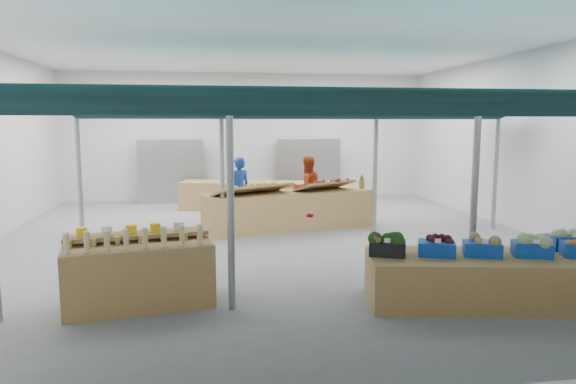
% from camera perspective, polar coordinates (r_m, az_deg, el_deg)
% --- Properties ---
extents(floor, '(13.00, 13.00, 0.00)m').
position_cam_1_polar(floor, '(11.19, -1.98, -5.47)').
color(floor, slate).
rests_on(floor, ground).
extents(hall, '(13.00, 13.00, 13.00)m').
position_cam_1_polar(hall, '(12.33, -2.83, 8.12)').
color(hall, silver).
rests_on(hall, ground).
extents(pole_grid, '(10.00, 4.60, 3.00)m').
position_cam_1_polar(pole_grid, '(9.33, 3.82, 3.17)').
color(pole_grid, gray).
rests_on(pole_grid, floor).
extents(awnings, '(9.50, 7.08, 0.30)m').
position_cam_1_polar(awnings, '(9.30, 3.87, 9.12)').
color(awnings, black).
rests_on(awnings, pole_grid).
extents(back_shelving_left, '(2.00, 0.50, 2.00)m').
position_cam_1_polar(back_shelving_left, '(16.94, -12.84, 2.23)').
color(back_shelving_left, '#B23F33').
rests_on(back_shelving_left, floor).
extents(back_shelving_right, '(2.00, 0.50, 2.00)m').
position_cam_1_polar(back_shelving_right, '(17.21, 2.28, 2.49)').
color(back_shelving_right, '#B23F33').
rests_on(back_shelving_right, floor).
extents(bottle_shelf, '(2.11, 1.47, 1.16)m').
position_cam_1_polar(bottle_shelf, '(7.54, -16.17, -8.52)').
color(bottle_shelf, olive).
rests_on(bottle_shelf, floor).
extents(veg_counter, '(3.68, 1.80, 0.69)m').
position_cam_1_polar(veg_counter, '(7.91, 21.97, -9.01)').
color(veg_counter, olive).
rests_on(veg_counter, floor).
extents(fruit_counter, '(4.33, 2.02, 0.90)m').
position_cam_1_polar(fruit_counter, '(12.41, 0.35, -2.05)').
color(fruit_counter, olive).
rests_on(fruit_counter, floor).
extents(far_counter, '(4.71, 2.00, 0.83)m').
position_cam_1_polar(far_counter, '(15.18, -3.20, -0.42)').
color(far_counter, olive).
rests_on(far_counter, floor).
extents(vendor_left, '(0.70, 0.54, 1.69)m').
position_cam_1_polar(vendor_left, '(13.31, -5.50, 0.28)').
color(vendor_left, '#173997').
rests_on(vendor_left, floor).
extents(vendor_right, '(0.95, 0.82, 1.69)m').
position_cam_1_polar(vendor_right, '(13.52, 2.13, 0.43)').
color(vendor_right, '#A73214').
rests_on(vendor_right, floor).
extents(crate_broccoli, '(0.59, 0.51, 0.35)m').
position_cam_1_polar(crate_broccoli, '(7.40, 11.00, -5.70)').
color(crate_broccoli, black).
rests_on(crate_broccoli, veg_counter).
extents(crate_beets, '(0.59, 0.51, 0.29)m').
position_cam_1_polar(crate_beets, '(7.55, 16.17, -5.80)').
color(crate_beets, '#1043B2').
rests_on(crate_beets, veg_counter).
extents(crate_celeriac, '(0.59, 0.51, 0.31)m').
position_cam_1_polar(crate_celeriac, '(7.73, 20.78, -5.60)').
color(crate_celeriac, '#1043B2').
rests_on(crate_celeriac, veg_counter).
extents(crate_cabbage, '(0.59, 0.51, 0.35)m').
position_cam_1_polar(crate_cabbage, '(7.97, 25.48, -5.35)').
color(crate_cabbage, '#1043B2').
rests_on(crate_cabbage, veg_counter).
extents(sparrow, '(0.12, 0.09, 0.11)m').
position_cam_1_polar(sparrow, '(7.24, 9.95, -5.25)').
color(sparrow, brown).
rests_on(sparrow, crate_broccoli).
extents(pole_ribbon, '(0.12, 0.12, 0.28)m').
position_cam_1_polar(pole_ribbon, '(8.07, 2.46, -2.76)').
color(pole_ribbon, red).
rests_on(pole_ribbon, pole_grid).
extents(apple_heap_yellow, '(2.00, 1.53, 0.27)m').
position_cam_1_polar(apple_heap_yellow, '(11.86, -3.90, 0.51)').
color(apple_heap_yellow, '#997247').
rests_on(apple_heap_yellow, fruit_counter).
extents(apple_heap_red, '(1.65, 1.34, 0.27)m').
position_cam_1_polar(apple_heap_red, '(12.59, 4.10, 0.92)').
color(apple_heap_red, '#997247').
rests_on(apple_heap_red, fruit_counter).
extents(pineapple, '(0.14, 0.14, 0.39)m').
position_cam_1_polar(pineapple, '(13.10, 8.20, 1.19)').
color(pineapple, '#8C6019').
rests_on(pineapple, fruit_counter).
extents(crate_extra, '(0.53, 0.43, 0.32)m').
position_cam_1_polar(crate_extra, '(8.65, 28.49, -4.64)').
color(crate_extra, '#1043B2').
rests_on(crate_extra, veg_counter).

